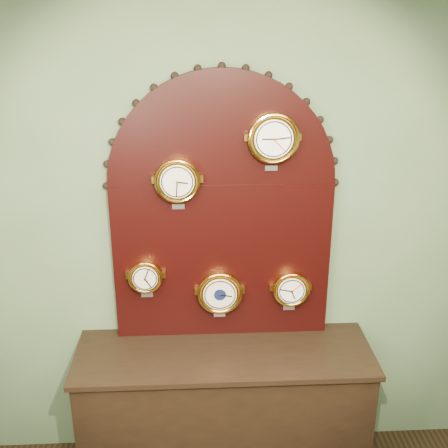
{
  "coord_description": "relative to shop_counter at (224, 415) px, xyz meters",
  "views": [
    {
      "loc": [
        -0.14,
        -0.43,
        2.63
      ],
      "look_at": [
        0.0,
        2.25,
        1.58
      ],
      "focal_mm": 45.74,
      "sensor_mm": 36.0,
      "label": 1
    }
  ],
  "objects": [
    {
      "name": "wall_back",
      "position": [
        0.0,
        0.27,
        1.0
      ],
      "size": [
        4.0,
        0.0,
        4.0
      ],
      "primitive_type": "plane",
      "rotation": [
        1.57,
        0.0,
        0.0
      ],
      "color": "#536B49",
      "rests_on": "ground"
    },
    {
      "name": "shop_counter",
      "position": [
        0.0,
        0.0,
        0.0
      ],
      "size": [
        1.6,
        0.5,
        0.8
      ],
      "primitive_type": "cube",
      "color": "black",
      "rests_on": "ground_plane"
    },
    {
      "name": "display_board",
      "position": [
        0.0,
        0.22,
        1.23
      ],
      "size": [
        1.26,
        0.06,
        1.53
      ],
      "color": "black",
      "rests_on": "shop_counter"
    },
    {
      "name": "roman_clock",
      "position": [
        -0.23,
        0.15,
        1.37
      ],
      "size": [
        0.24,
        0.08,
        0.29
      ],
      "color": "gold",
      "rests_on": "display_board"
    },
    {
      "name": "arabic_clock",
      "position": [
        0.26,
        0.15,
        1.59
      ],
      "size": [
        0.26,
        0.08,
        0.31
      ],
      "color": "gold",
      "rests_on": "display_board"
    },
    {
      "name": "hygrometer",
      "position": [
        -0.42,
        0.15,
        0.83
      ],
      "size": [
        0.19,
        0.08,
        0.24
      ],
      "color": "gold",
      "rests_on": "display_board"
    },
    {
      "name": "barometer",
      "position": [
        -0.02,
        0.15,
        0.72
      ],
      "size": [
        0.25,
        0.08,
        0.3
      ],
      "color": "gold",
      "rests_on": "display_board"
    },
    {
      "name": "tide_clock",
      "position": [
        0.38,
        0.15,
        0.73
      ],
      "size": [
        0.21,
        0.08,
        0.26
      ],
      "color": "gold",
      "rests_on": "display_board"
    }
  ]
}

